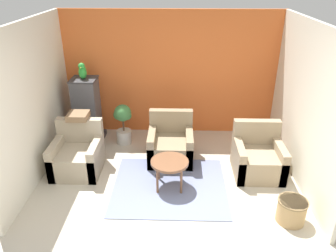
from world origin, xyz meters
name	(u,v)px	position (x,y,z in m)	size (l,w,h in m)	color
ground_plane	(164,241)	(0.00, 0.00, 0.00)	(20.00, 20.00, 0.00)	beige
wall_back_accent	(171,74)	(0.00, 3.11, 1.20)	(4.18, 0.06, 2.41)	orange
wall_left	(33,103)	(-2.06, 1.54, 1.20)	(0.06, 3.08, 2.41)	silver
wall_right	(306,106)	(2.06, 1.54, 1.20)	(0.06, 3.08, 2.41)	silver
area_rug	(170,186)	(0.04, 1.13, 0.01)	(1.73, 1.55, 0.01)	slate
coffee_table	(170,164)	(0.04, 1.13, 0.40)	(0.57, 0.57, 0.46)	brown
armchair_left	(78,156)	(-1.49, 1.55, 0.27)	(0.76, 0.77, 0.81)	tan
armchair_right	(258,158)	(1.46, 1.57, 0.27)	(0.76, 0.77, 0.81)	#9E896B
armchair_middle	(171,145)	(0.03, 1.96, 0.27)	(0.76, 0.77, 0.81)	#8E7A5B
birdcage	(87,111)	(-1.57, 2.62, 0.60)	(0.55, 0.55, 1.25)	#353539
parrot	(83,71)	(-1.57, 2.63, 1.39)	(0.14, 0.25, 0.30)	green
potted_plant	(123,121)	(-0.88, 2.52, 0.46)	(0.35, 0.32, 0.78)	beige
wicker_basket	(291,210)	(1.67, 0.42, 0.18)	(0.39, 0.39, 0.33)	tan
throw_pillow	(78,116)	(-1.49, 1.83, 0.86)	(0.33, 0.33, 0.10)	#846647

